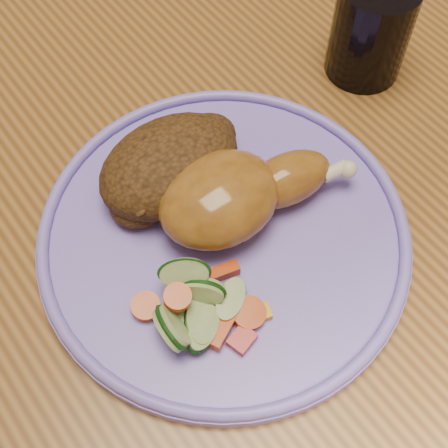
{
  "coord_description": "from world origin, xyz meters",
  "views": [
    {
      "loc": [
        -0.23,
        -0.29,
        1.21
      ],
      "look_at": [
        -0.08,
        -0.09,
        0.78
      ],
      "focal_mm": 50.0,
      "sensor_mm": 36.0,
      "label": 1
    }
  ],
  "objects": [
    {
      "name": "drinking_glass",
      "position": [
        0.15,
        -0.01,
        0.8
      ],
      "size": [
        0.07,
        0.07,
        0.1
      ],
      "primitive_type": "cylinder",
      "color": "black",
      "rests_on": "dining_table"
    },
    {
      "name": "plate_rim",
      "position": [
        -0.08,
        -0.09,
        0.77
      ],
      "size": [
        0.3,
        0.3,
        0.01
      ],
      "primitive_type": "torus",
      "color": "#7C68D7",
      "rests_on": "plate"
    },
    {
      "name": "ground",
      "position": [
        0.0,
        0.0,
        0.0
      ],
      "size": [
        4.0,
        4.0,
        0.0
      ],
      "primitive_type": "plane",
      "color": "brown",
      "rests_on": "ground"
    },
    {
      "name": "chicken_leg",
      "position": [
        -0.06,
        -0.08,
        0.79
      ],
      "size": [
        0.17,
        0.09,
        0.05
      ],
      "color": "#925D1E",
      "rests_on": "plate"
    },
    {
      "name": "rice_pilaf",
      "position": [
        -0.08,
        -0.02,
        0.78
      ],
      "size": [
        0.14,
        0.09,
        0.05
      ],
      "color": "#482C12",
      "rests_on": "plate"
    },
    {
      "name": "dining_table",
      "position": [
        0.0,
        0.0,
        0.67
      ],
      "size": [
        0.9,
        1.4,
        0.75
      ],
      "color": "brown",
      "rests_on": "ground"
    },
    {
      "name": "vegetable_pile",
      "position": [
        -0.14,
        -0.13,
        0.77
      ],
      "size": [
        0.09,
        0.1,
        0.05
      ],
      "color": "#A50A05",
      "rests_on": "plate"
    },
    {
      "name": "plate",
      "position": [
        -0.08,
        -0.09,
        0.76
      ],
      "size": [
        0.31,
        0.31,
        0.01
      ],
      "primitive_type": "cylinder",
      "color": "#7C68D7",
      "rests_on": "dining_table"
    }
  ]
}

